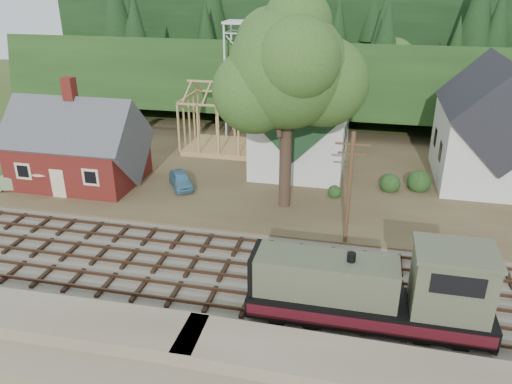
% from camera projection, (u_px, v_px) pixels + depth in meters
% --- Properties ---
extents(ground, '(140.00, 140.00, 0.00)m').
position_uv_depth(ground, '(225.00, 274.00, 30.65)').
color(ground, '#384C1E').
rests_on(ground, ground).
extents(embankment, '(64.00, 5.00, 1.60)m').
position_uv_depth(embankment, '(174.00, 373.00, 23.06)').
color(embankment, '#7F7259').
rests_on(embankment, ground).
extents(railroad_bed, '(64.00, 11.00, 0.16)m').
position_uv_depth(railroad_bed, '(224.00, 273.00, 30.62)').
color(railroad_bed, '#726B5B').
rests_on(railroad_bed, ground).
extents(village_flat, '(64.00, 26.00, 0.30)m').
position_uv_depth(village_flat, '(278.00, 169.00, 46.67)').
color(village_flat, brown).
rests_on(village_flat, ground).
extents(hillside, '(70.00, 28.96, 12.74)m').
position_uv_depth(hillside, '(309.00, 109.00, 68.16)').
color(hillside, '#1E3F19').
rests_on(hillside, ground).
extents(ridge, '(80.00, 20.00, 12.00)m').
position_uv_depth(ridge, '(321.00, 85.00, 82.45)').
color(ridge, black).
rests_on(ridge, ground).
extents(depot, '(10.80, 7.41, 9.00)m').
position_uv_depth(depot, '(78.00, 149.00, 42.40)').
color(depot, maroon).
rests_on(depot, village_flat).
extents(church, '(8.40, 15.17, 13.00)m').
position_uv_depth(church, '(303.00, 113.00, 45.74)').
color(church, silver).
rests_on(church, village_flat).
extents(farmhouse, '(8.40, 10.80, 10.60)m').
position_uv_depth(farmhouse, '(490.00, 130.00, 42.04)').
color(farmhouse, silver).
rests_on(farmhouse, village_flat).
extents(timber_frame, '(8.20, 6.20, 6.99)m').
position_uv_depth(timber_frame, '(227.00, 122.00, 50.20)').
color(timber_frame, tan).
rests_on(timber_frame, village_flat).
extents(lattice_tower, '(3.20, 3.20, 12.12)m').
position_uv_depth(lattice_tower, '(241.00, 44.00, 52.83)').
color(lattice_tower, silver).
rests_on(lattice_tower, village_flat).
extents(big_tree, '(10.90, 8.40, 14.70)m').
position_uv_depth(big_tree, '(290.00, 78.00, 35.11)').
color(big_tree, '#38281E').
rests_on(big_tree, village_flat).
extents(telegraph_pole_near, '(2.20, 0.28, 8.00)m').
position_uv_depth(telegraph_pole_near, '(349.00, 188.00, 32.18)').
color(telegraph_pole_near, '#4C331E').
rests_on(telegraph_pole_near, ground).
extents(locomotive, '(12.11, 3.03, 4.84)m').
position_uv_depth(locomotive, '(378.00, 292.00, 25.29)').
color(locomotive, black).
rests_on(locomotive, railroad_bed).
extents(car_blue, '(3.39, 4.12, 1.32)m').
position_uv_depth(car_blue, '(181.00, 180.00, 42.11)').
color(car_blue, '#5390B2').
rests_on(car_blue, village_flat).
extents(car_green, '(4.03, 2.34, 1.25)m').
position_uv_depth(car_green, '(14.00, 182.00, 41.65)').
color(car_green, '#91B37C').
rests_on(car_green, village_flat).
extents(patio_set, '(1.95, 1.95, 2.17)m').
position_uv_depth(patio_set, '(44.00, 171.00, 40.68)').
color(patio_set, silver).
rests_on(patio_set, village_flat).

